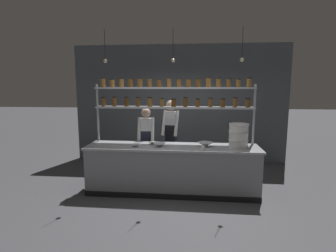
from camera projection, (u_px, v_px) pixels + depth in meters
ground_plane at (172, 191)px, 5.17m from camera, size 40.00×40.00×0.00m
back_wall at (179, 104)px, 7.10m from camera, size 5.71×0.12×3.15m
prep_counter at (172, 169)px, 5.10m from camera, size 3.31×0.76×0.92m
spice_shelf_unit at (173, 98)px, 5.22m from camera, size 3.20×0.28×2.23m
chef_left at (146, 139)px, 5.73m from camera, size 0.38×0.30×1.59m
chef_center at (171, 133)px, 5.82m from camera, size 0.41×0.33×1.76m
container_stack at (238, 135)px, 4.89m from camera, size 0.37×0.37×0.45m
prep_bowl_near_left at (205, 144)px, 4.99m from camera, size 0.29×0.29×0.08m
prep_bowl_center_front at (136, 145)px, 4.97m from camera, size 0.18×0.18×0.05m
prep_bowl_center_back at (159, 145)px, 4.97m from camera, size 0.23×0.23×0.06m
prep_bowl_near_right at (153, 143)px, 5.19m from camera, size 0.17×0.17×0.05m
serving_cup_front at (203, 148)px, 4.68m from camera, size 0.08×0.08×0.08m
pendant_light_row at (172, 59)px, 4.79m from camera, size 2.58×0.07×0.61m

